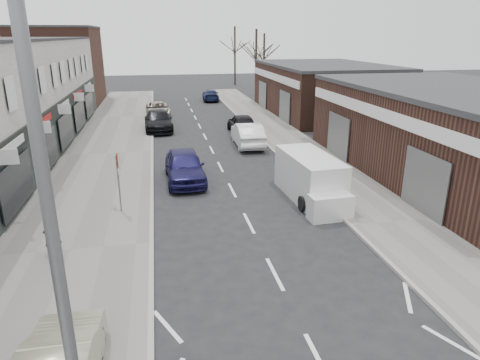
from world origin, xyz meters
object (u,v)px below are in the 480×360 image
pedestrian (52,237)px  parked_car_right_b (242,123)px  street_lamp (73,270)px  parked_car_left_c (158,109)px  parked_car_left_a (184,166)px  parked_car_left_b (158,121)px  warning_sign (118,165)px  white_van (311,179)px  parked_car_right_a (248,134)px  parked_car_right_c (211,95)px

pedestrian → parked_car_right_b: bearing=-143.2°
street_lamp → parked_car_left_c: bearing=88.2°
parked_car_left_a → parked_car_left_b: size_ratio=0.91×
street_lamp → parked_car_left_b: (1.13, 29.83, -3.85)m
warning_sign → parked_car_left_a: (2.96, 3.87, -1.38)m
street_lamp → warning_sign: bearing=92.8°
white_van → parked_car_right_a: (-0.80, 10.46, -0.17)m
pedestrian → parked_car_right_a: pedestrian is taller
parked_car_left_c → parked_car_right_c: bearing=50.4°
parked_car_left_b → warning_sign: bearing=-97.5°
parked_car_left_a → parked_car_right_b: 11.99m
pedestrian → parked_car_right_a: bearing=-148.5°
parked_car_right_b → white_van: bearing=91.5°
parked_car_right_a → parked_car_right_c: parked_car_right_a is taller
pedestrian → parked_car_left_a: size_ratio=0.31×
warning_sign → parked_car_left_c: warning_sign is taller
warning_sign → pedestrian: size_ratio=1.80×
street_lamp → warning_sign: size_ratio=2.96×
parked_car_left_b → parked_car_left_c: size_ratio=1.19×
pedestrian → parked_car_left_a: (4.94, 7.58, -0.05)m
white_van → parked_car_left_c: size_ratio=1.20×
parked_car_right_a → street_lamp: bearing=75.1°
parked_car_right_a → parked_car_right_c: 21.75m
parked_car_left_b → parked_car_right_a: size_ratio=1.09×
parked_car_right_c → parked_car_right_a: bearing=93.4°
pedestrian → parked_car_left_c: bearing=-122.1°
parked_car_left_a → parked_car_right_a: size_ratio=0.99×
parked_car_left_c → parked_car_right_c: size_ratio=1.01×
parked_car_left_a → warning_sign: bearing=-128.6°
warning_sign → parked_car_left_b: (1.76, 17.03, -1.43)m
pedestrian → parked_car_right_b: (10.14, 18.38, -0.11)m
parked_car_left_b → parked_car_right_b: parked_car_left_b is taller
pedestrian → parked_car_right_c: (9.90, 36.10, -0.23)m
street_lamp → parked_car_right_c: size_ratio=1.80×
parked_car_left_b → street_lamp: bearing=-93.8°
parked_car_left_c → parked_car_right_b: 11.12m
parked_car_right_c → white_van: bearing=95.0°
parked_car_right_b → parked_car_right_c: size_ratio=1.01×
parked_car_left_a → parked_car_right_c: 28.94m
warning_sign → parked_car_right_c: warning_sign is taller
parked_car_left_a → parked_car_right_c: bearing=79.0°
pedestrian → parked_car_left_a: 9.05m
warning_sign → parked_car_left_a: warning_sign is taller
pedestrian → parked_car_left_c: size_ratio=0.34×
parked_car_right_a → white_van: bearing=96.4°
warning_sign → white_van: warning_sign is taller
white_van → pedestrian: white_van is taller
parked_car_left_a → parked_car_right_b: parked_car_left_a is taller
parked_car_left_a → parked_car_left_c: bearing=92.2°
parked_car_right_a → parked_car_right_b: bearing=-93.6°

